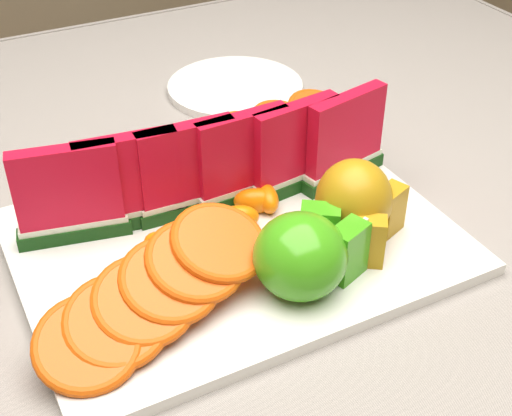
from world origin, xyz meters
TOP-DOWN VIEW (x-y plane):
  - table at (0.00, 0.00)m, footprint 1.40×0.90m
  - tablecloth at (0.00, 0.00)m, footprint 1.53×1.03m
  - platter at (0.09, -0.11)m, footprint 0.40×0.30m
  - apple_cluster at (0.11, -0.19)m, footprint 0.11×0.09m
  - pear_cluster at (0.19, -0.16)m, footprint 0.10×0.10m
  - side_plate at (0.24, 0.19)m, footprint 0.21×0.21m
  - watermelon_row at (0.10, -0.05)m, footprint 0.39×0.07m
  - orange_fan_front at (-0.01, -0.17)m, footprint 0.24×0.15m
  - orange_fan_back at (0.12, 0.02)m, footprint 0.38×0.10m
  - tangerine_segments at (0.07, -0.09)m, footprint 0.17×0.08m

SIDE VIEW (x-z plane):
  - table at x=0.00m, z-range 0.28..1.03m
  - tablecloth at x=0.00m, z-range 0.62..0.82m
  - side_plate at x=0.24m, z-range 0.76..0.77m
  - platter at x=0.09m, z-range 0.76..0.77m
  - tangerine_segments at x=0.07m, z-range 0.77..0.80m
  - orange_fan_back at x=0.12m, z-range 0.77..0.82m
  - orange_fan_front at x=-0.01m, z-range 0.77..0.83m
  - apple_cluster at x=0.11m, z-range 0.77..0.84m
  - pear_cluster at x=0.19m, z-range 0.77..0.85m
  - watermelon_row at x=0.10m, z-range 0.77..0.87m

